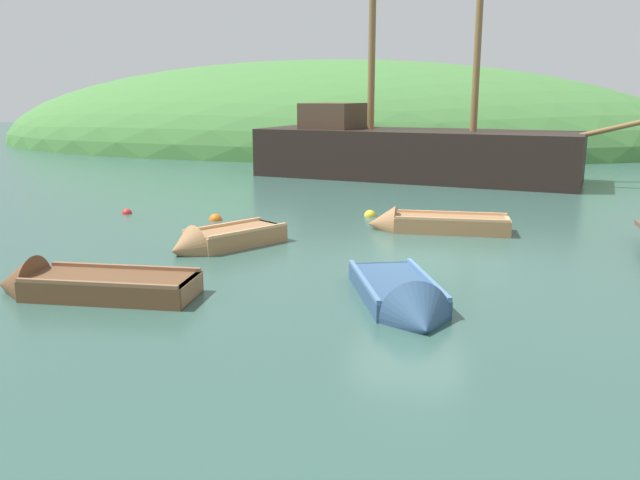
# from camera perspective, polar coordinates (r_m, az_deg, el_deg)

# --- Properties ---
(ground_plane) EXTENTS (120.00, 120.00, 0.00)m
(ground_plane) POSITION_cam_1_polar(r_m,az_deg,el_deg) (14.11, 8.06, -1.83)
(ground_plane) COLOR #33564C
(shore_hill) EXTENTS (49.75, 26.96, 11.86)m
(shore_hill) POSITION_cam_1_polar(r_m,az_deg,el_deg) (47.19, 0.52, 8.49)
(shore_hill) COLOR #477F3D
(shore_hill) RESTS_ON ground
(sailing_ship) EXTENTS (16.30, 6.50, 13.43)m
(sailing_ship) POSITION_cam_1_polar(r_m,az_deg,el_deg) (28.09, 8.10, 7.11)
(sailing_ship) COLOR black
(sailing_ship) RESTS_ON ground
(rowboat_near_dock) EXTENTS (3.72, 1.22, 1.01)m
(rowboat_near_dock) POSITION_cam_1_polar(r_m,az_deg,el_deg) (17.21, 9.81, 1.25)
(rowboat_near_dock) COLOR #9E7047
(rowboat_near_dock) RESTS_ON ground
(rowboat_outer_right) EXTENTS (2.29, 3.49, 1.17)m
(rowboat_outer_right) POSITION_cam_1_polar(r_m,az_deg,el_deg) (11.01, 7.43, -5.50)
(rowboat_outer_right) COLOR #335175
(rowboat_outer_right) RESTS_ON ground
(rowboat_far) EXTENTS (2.45, 3.05, 1.02)m
(rowboat_far) POSITION_cam_1_polar(r_m,az_deg,el_deg) (15.29, -8.77, -0.16)
(rowboat_far) COLOR #9E7047
(rowboat_far) RESTS_ON ground
(rowboat_portside) EXTENTS (3.79, 1.47, 1.13)m
(rowboat_portside) POSITION_cam_1_polar(r_m,az_deg,el_deg) (12.34, -20.43, -4.01)
(rowboat_portside) COLOR brown
(rowboat_portside) RESTS_ON ground
(buoy_red) EXTENTS (0.30, 0.30, 0.30)m
(buoy_red) POSITION_cam_1_polar(r_m,az_deg,el_deg) (20.35, -16.75, 2.25)
(buoy_red) COLOR red
(buoy_red) RESTS_ON ground
(buoy_orange) EXTENTS (0.38, 0.38, 0.38)m
(buoy_orange) POSITION_cam_1_polar(r_m,az_deg,el_deg) (18.71, -9.25, 1.74)
(buoy_orange) COLOR orange
(buoy_orange) RESTS_ON ground
(buoy_yellow) EXTENTS (0.36, 0.36, 0.36)m
(buoy_yellow) POSITION_cam_1_polar(r_m,az_deg,el_deg) (19.19, 4.46, 2.15)
(buoy_yellow) COLOR yellow
(buoy_yellow) RESTS_ON ground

